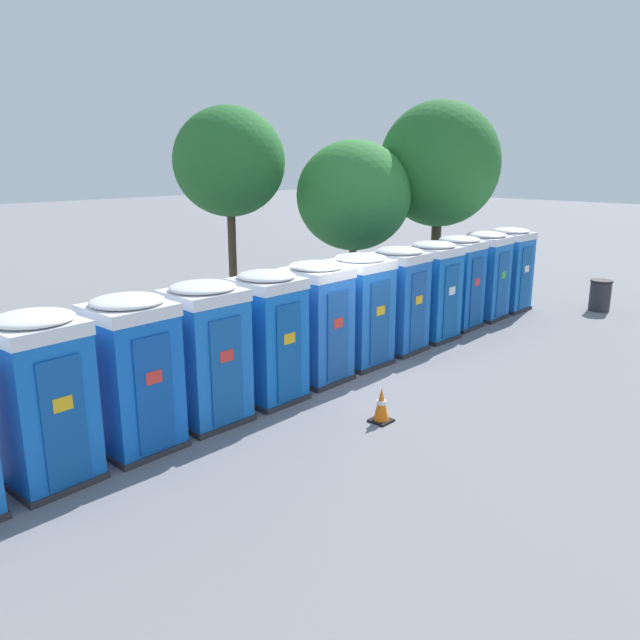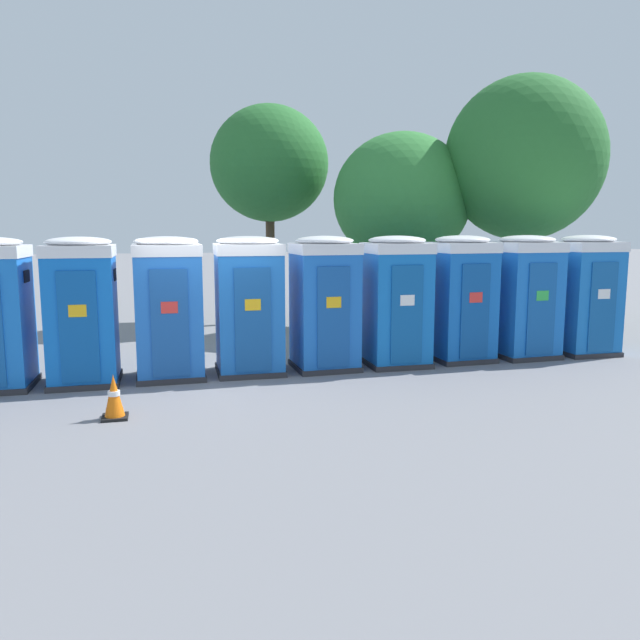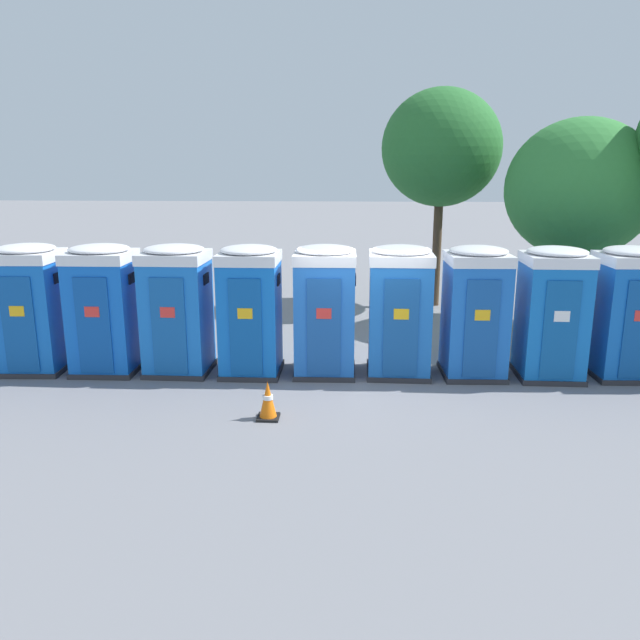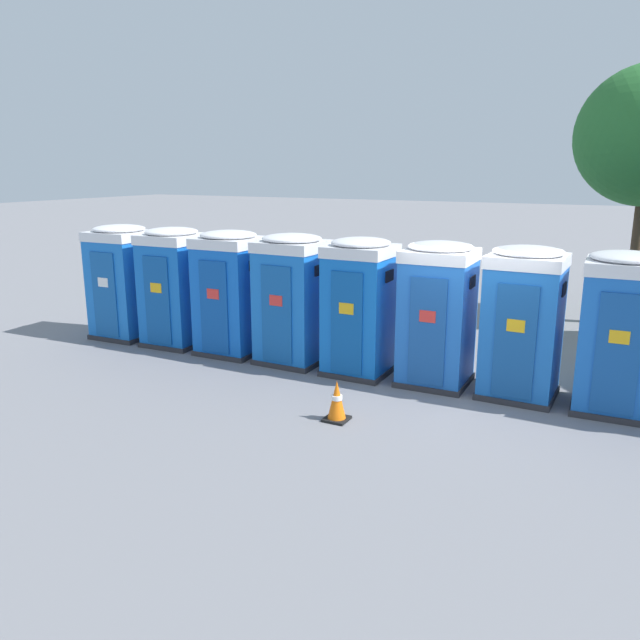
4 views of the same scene
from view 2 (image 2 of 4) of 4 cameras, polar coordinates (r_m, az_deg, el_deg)
The scene contains 13 objects.
ground_plane at distance 11.56m, azimuth -9.85°, elevation -5.13°, with size 120.00×120.00×0.00m, color slate.
portapotty_4 at distance 11.45m, azimuth -20.92°, elevation 0.83°, with size 1.16×1.21×2.54m.
portapotty_5 at distance 11.45m, azimuth -13.68°, elevation 1.14°, with size 1.22×1.22×2.54m.
portapotty_6 at distance 11.58m, azimuth -6.52°, elevation 1.40°, with size 1.24×1.22×2.54m.
portapotty_7 at distance 11.86m, azimuth 0.42°, elevation 1.62°, with size 1.21×1.23×2.54m.
portapotty_8 at distance 12.28m, azimuth 6.98°, elevation 1.79°, with size 1.20×1.21×2.54m.
portapotty_9 at distance 12.98m, azimuth 12.74°, elevation 2.00°, with size 1.20×1.24×2.54m.
portapotty_10 at distance 13.67m, azimuth 18.20°, elevation 2.10°, with size 1.26×1.24×2.54m.
portapotty_11 at distance 14.48m, azimuth 23.09°, elevation 2.17°, with size 1.18×1.22×2.54m.
street_tree_0 at distance 18.06m, azimuth -4.65°, elevation 14.01°, with size 3.31×3.31×6.09m.
street_tree_1 at distance 16.69m, azimuth 7.50°, elevation 10.91°, with size 3.58×3.58×5.15m.
street_tree_2 at distance 16.75m, azimuth 18.16°, elevation 13.78°, with size 3.90×3.90×6.40m.
traffic_cone at distance 9.34m, azimuth -18.32°, elevation -6.72°, with size 0.36×0.36×0.64m.
Camera 2 is at (-0.82, -11.22, 2.67)m, focal length 35.00 mm.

